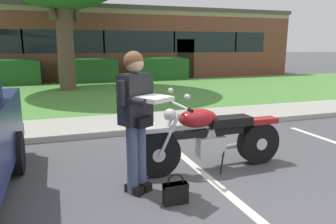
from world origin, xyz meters
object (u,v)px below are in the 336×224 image
(motorcycle, at_px, (217,137))
(hedge_center_left, at_px, (88,70))
(rider_person, at_px, (137,112))
(hedge_center_right, at_px, (160,68))
(hedge_left, at_px, (5,71))
(handbag, at_px, (176,191))
(brick_building, at_px, (93,44))

(motorcycle, distance_m, hedge_center_left, 11.54)
(rider_person, bearing_deg, hedge_center_right, 71.80)
(hedge_left, bearing_deg, rider_person, -74.87)
(handbag, bearing_deg, hedge_center_left, 89.93)
(rider_person, xyz_separation_m, brick_building, (1.21, 18.03, 0.87))
(hedge_center_right, bearing_deg, brick_building, 113.65)
(motorcycle, bearing_deg, rider_person, -163.41)
(hedge_left, distance_m, hedge_center_left, 3.56)
(rider_person, height_order, handbag, rider_person)
(hedge_center_left, relative_size, hedge_center_right, 0.96)
(rider_person, distance_m, hedge_center_left, 11.88)
(hedge_center_right, bearing_deg, hedge_center_left, 180.00)
(hedge_left, relative_size, hedge_center_right, 1.04)
(hedge_center_left, relative_size, brick_building, 0.12)
(hedge_center_right, bearing_deg, handbag, -106.19)
(hedge_left, xyz_separation_m, brick_building, (4.42, 6.15, 1.22))
(hedge_center_left, bearing_deg, handbag, -90.07)
(rider_person, xyz_separation_m, hedge_left, (-3.21, 11.87, -0.36))
(hedge_center_left, xyz_separation_m, hedge_center_right, (3.56, 0.00, -0.00))
(motorcycle, relative_size, brick_building, 0.10)
(rider_person, height_order, hedge_center_right, rider_person)
(handbag, xyz_separation_m, hedge_left, (-3.54, 12.30, 0.51))
(rider_person, height_order, hedge_left, rider_person)
(rider_person, xyz_separation_m, handbag, (0.33, -0.43, -0.86))
(motorcycle, distance_m, hedge_center_right, 11.81)
(hedge_left, distance_m, hedge_center_right, 7.11)
(motorcycle, bearing_deg, brick_building, 90.12)
(handbag, xyz_separation_m, hedge_center_left, (0.01, 12.30, 0.51))
(motorcycle, height_order, hedge_left, hedge_left)
(hedge_left, bearing_deg, brick_building, 54.31)
(hedge_left, xyz_separation_m, hedge_center_right, (7.11, 0.00, 0.00))
(motorcycle, distance_m, handbag, 1.26)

